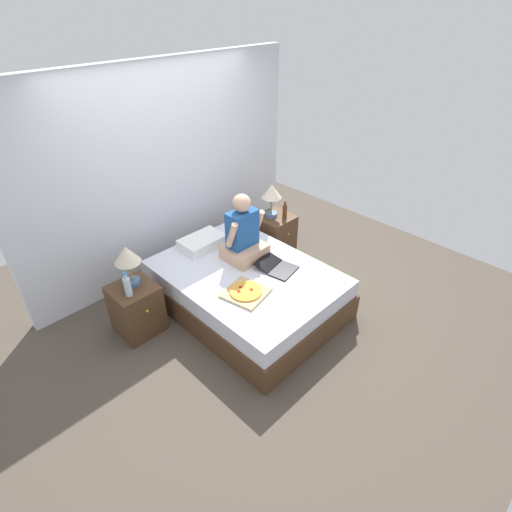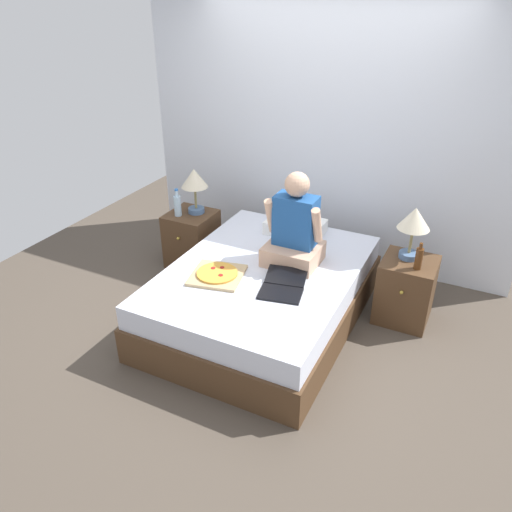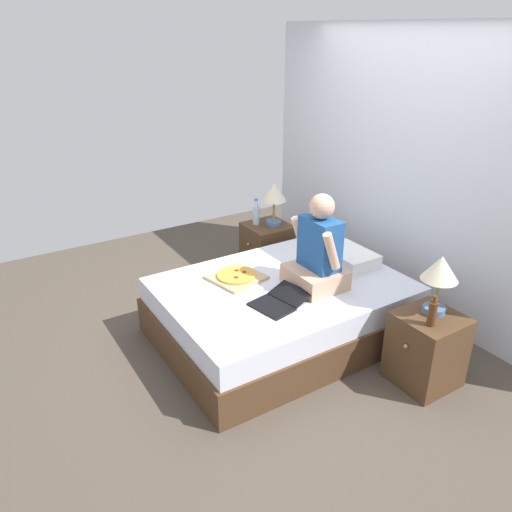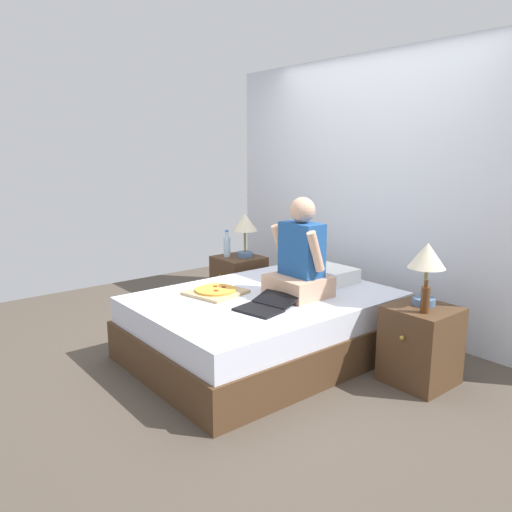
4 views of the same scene
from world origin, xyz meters
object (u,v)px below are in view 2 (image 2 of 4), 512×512
object	(u,v)px
bed	(263,294)
nightstand_left	(192,239)
pizza_box	(217,275)
lamp_on_right_nightstand	(414,222)
person_seated	(295,231)
water_bottle	(178,205)
nightstand_right	(406,290)
lamp_on_left_nightstand	(194,181)
beer_bottle	(419,258)
laptop	(282,288)

from	to	relation	value
bed	nightstand_left	distance (m)	1.21
nightstand_left	pizza_box	xyz separation A→B (m)	(0.80, -0.84, 0.24)
lamp_on_right_nightstand	pizza_box	xyz separation A→B (m)	(-1.32, -0.89, -0.36)
person_seated	water_bottle	bearing A→B (deg)	169.49
water_bottle	nightstand_right	xyz separation A→B (m)	(2.22, 0.09, -0.39)
water_bottle	person_seated	size ratio (longest dim) A/B	0.35
lamp_on_left_nightstand	beer_bottle	bearing A→B (deg)	-3.95
person_seated	pizza_box	world-z (taller)	person_seated
lamp_on_left_nightstand	bed	bearing A→B (deg)	-30.42
nightstand_right	person_seated	size ratio (longest dim) A/B	0.72
bed	lamp_on_left_nightstand	xyz separation A→B (m)	(-1.03, 0.61, 0.64)
lamp_on_right_nightstand	laptop	size ratio (longest dim) A/B	0.96
nightstand_left	beer_bottle	distance (m)	2.25
water_bottle	person_seated	bearing A→B (deg)	-10.51
laptop	water_bottle	bearing A→B (deg)	153.93
lamp_on_right_nightstand	laptop	distance (m)	1.19
laptop	person_seated	bearing A→B (deg)	102.21
lamp_on_left_nightstand	beer_bottle	xyz separation A→B (m)	(2.17, -0.15, -0.23)
person_seated	bed	bearing A→B (deg)	-128.06
bed	nightstand_right	distance (m)	1.21
lamp_on_left_nightstand	person_seated	xyz separation A→B (m)	(1.20, -0.39, -0.10)
lamp_on_left_nightstand	laptop	bearing A→B (deg)	-32.70
nightstand_right	pizza_box	xyz separation A→B (m)	(-1.35, -0.84, 0.24)
lamp_on_right_nightstand	bed	bearing A→B (deg)	-149.82
pizza_box	beer_bottle	bearing A→B (deg)	27.49
beer_bottle	water_bottle	bearing A→B (deg)	179.75
bed	beer_bottle	xyz separation A→B (m)	(1.14, 0.46, 0.41)
bed	nightstand_left	size ratio (longest dim) A/B	3.60
person_seated	pizza_box	bearing A→B (deg)	-131.76
lamp_on_left_nightstand	lamp_on_right_nightstand	size ratio (longest dim) A/B	1.00
water_bottle	pizza_box	bearing A→B (deg)	-40.47
water_bottle	pizza_box	xyz separation A→B (m)	(0.88, -0.75, -0.15)
lamp_on_right_nightstand	laptop	bearing A→B (deg)	-132.73
pizza_box	lamp_on_right_nightstand	bearing A→B (deg)	33.97
water_bottle	beer_bottle	distance (m)	2.29
nightstand_right	laptop	bearing A→B (deg)	-135.59
lamp_on_left_nightstand	person_seated	size ratio (longest dim) A/B	0.58
person_seated	pizza_box	distance (m)	0.72
person_seated	laptop	distance (m)	0.53
nightstand_right	beer_bottle	xyz separation A→B (m)	(0.07, -0.10, 0.38)
pizza_box	water_bottle	bearing A→B (deg)	139.53
nightstand_left	pizza_box	bearing A→B (deg)	-46.45
person_seated	laptop	xyz separation A→B (m)	(0.10, -0.45, -0.27)
nightstand_left	nightstand_right	bearing A→B (deg)	0.00
lamp_on_left_nightstand	nightstand_right	size ratio (longest dim) A/B	0.80
bed	pizza_box	world-z (taller)	pizza_box
nightstand_left	pizza_box	world-z (taller)	nightstand_left
lamp_on_left_nightstand	beer_bottle	world-z (taller)	lamp_on_left_nightstand
laptop	bed	bearing A→B (deg)	139.59
nightstand_right	laptop	distance (m)	1.15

